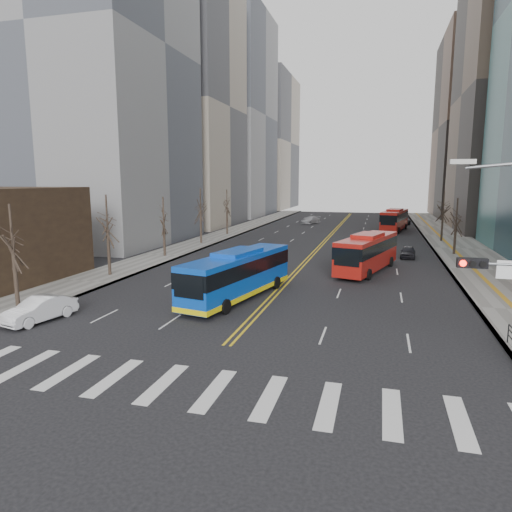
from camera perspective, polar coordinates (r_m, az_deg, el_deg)
ground at (r=20.24m, az=-8.49°, el=-15.86°), size 220.00×220.00×0.00m
sidewalk_right at (r=63.07m, az=24.21°, el=0.83°), size 7.00×130.00×0.15m
sidewalk_left at (r=66.76m, az=-5.97°, el=2.05°), size 5.00×130.00×0.15m
crosswalk at (r=20.24m, az=-8.49°, el=-15.85°), size 26.70×4.00×0.01m
centerline at (r=72.60m, az=9.22°, el=2.51°), size 0.55×100.00×0.01m
office_towers at (r=86.88m, az=10.76°, el=19.44°), size 83.00×134.00×58.00m
street_trees at (r=53.45m, az=-0.75°, el=5.43°), size 35.20×47.20×7.60m
blue_bus at (r=33.51m, az=-2.26°, el=-2.15°), size 5.15×12.65×3.59m
red_bus_near at (r=44.58m, az=13.76°, el=0.68°), size 5.68×11.86×3.66m
red_bus_far at (r=82.13m, az=16.92°, el=4.49°), size 5.01×12.33×3.79m
car_white at (r=31.28m, az=-25.42°, el=-6.04°), size 2.57×4.86×1.52m
car_dark_mid at (r=54.00m, az=18.47°, el=0.48°), size 1.85×3.98×1.32m
car_silver at (r=92.19m, az=6.81°, el=4.47°), size 3.93×5.42×1.46m
car_dark_far at (r=93.14m, az=17.87°, el=4.04°), size 3.33×4.55×1.15m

